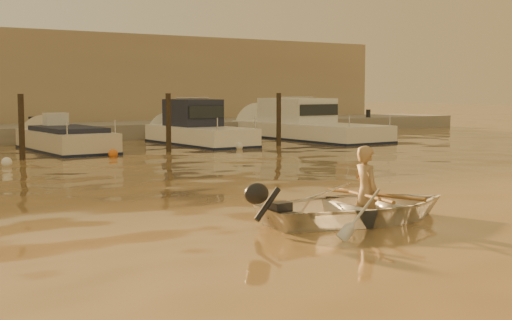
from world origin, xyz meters
TOP-DOWN VIEW (x-y plane):
  - ground_plane at (0.00, 0.00)m, footprint 160.00×160.00m
  - dinghy at (1.30, 0.37)m, footprint 3.68×2.86m
  - person at (1.40, 0.36)m, footprint 0.44×0.60m
  - outboard_motor at (-0.19, 0.58)m, footprint 0.95×0.52m
  - oar_port at (1.54, 0.34)m, footprint 0.21×2.10m
  - oar_starboard at (1.35, 0.36)m, footprint 0.70×2.02m
  - moored_boat_3 at (1.95, 16.00)m, footprint 2.01×5.82m
  - moored_boat_4 at (7.30, 16.00)m, footprint 2.02×6.31m
  - moored_boat_5 at (12.68, 16.00)m, footprint 2.67×8.80m
  - piling_2 at (-0.20, 13.80)m, footprint 0.18×0.18m
  - piling_3 at (4.80, 13.80)m, footprint 0.18×0.18m
  - piling_4 at (9.50, 13.80)m, footprint 0.18×0.18m
  - fender_c at (-1.12, 12.16)m, footprint 0.30×0.30m
  - fender_d at (2.44, 13.07)m, footprint 0.30×0.30m
  - fender_e at (7.34, 13.27)m, footprint 0.30×0.30m

SIDE VIEW (x-z plane):
  - ground_plane at x=0.00m, z-range 0.00..0.00m
  - fender_c at x=-1.12m, z-range -0.05..0.25m
  - fender_d at x=2.44m, z-range -0.05..0.25m
  - fender_e at x=7.34m, z-range -0.05..0.25m
  - moored_boat_3 at x=1.95m, z-range -0.25..0.70m
  - dinghy at x=1.30m, z-range -0.12..0.58m
  - outboard_motor at x=-0.19m, z-range -0.07..0.63m
  - oar_port at x=1.54m, z-range 0.35..0.49m
  - oar_starboard at x=1.35m, z-range 0.35..0.49m
  - person at x=1.40m, z-range -0.30..1.22m
  - moored_boat_4 at x=7.30m, z-range -0.25..1.50m
  - moored_boat_5 at x=12.68m, z-range -0.25..1.50m
  - piling_2 at x=-0.20m, z-range -0.20..2.00m
  - piling_3 at x=4.80m, z-range -0.20..2.00m
  - piling_4 at x=9.50m, z-range -0.20..2.00m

